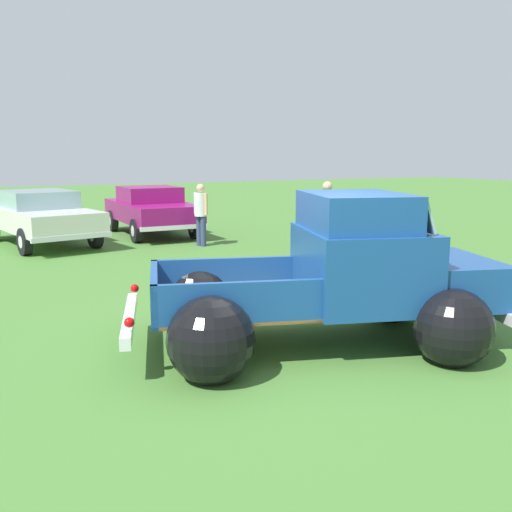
% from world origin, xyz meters
% --- Properties ---
extents(ground_plane, '(80.00, 80.00, 0.00)m').
position_xyz_m(ground_plane, '(0.00, 0.00, 0.00)').
color(ground_plane, '#477A33').
extents(vintage_pickup_truck, '(4.97, 3.70, 1.96)m').
position_xyz_m(vintage_pickup_truck, '(0.37, -0.11, 0.76)').
color(vintage_pickup_truck, black).
rests_on(vintage_pickup_truck, ground).
extents(show_car_0, '(2.84, 4.83, 1.43)m').
position_xyz_m(show_car_0, '(-2.17, 10.19, 0.79)').
color(show_car_0, black).
rests_on(show_car_0, ground).
extents(show_car_1, '(1.99, 4.19, 1.43)m').
position_xyz_m(show_car_1, '(0.99, 10.72, 0.78)').
color(show_car_1, black).
rests_on(show_car_1, ground).
extents(spectator_0, '(0.43, 0.53, 1.63)m').
position_xyz_m(spectator_0, '(1.57, 8.06, 0.92)').
color(spectator_0, navy).
rests_on(spectator_0, ground).
extents(spectator_2, '(0.53, 0.43, 1.75)m').
position_xyz_m(spectator_2, '(3.84, 5.55, 1.00)').
color(spectator_2, black).
rests_on(spectator_2, ground).
extents(lane_cone_0, '(0.36, 0.36, 0.63)m').
position_xyz_m(lane_cone_0, '(-0.86, 2.80, 0.31)').
color(lane_cone_0, black).
rests_on(lane_cone_0, ground).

